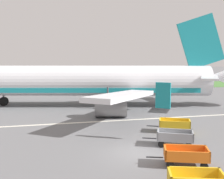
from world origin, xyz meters
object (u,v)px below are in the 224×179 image
object	(u,v)px
baggage_cart_third_in_row	(175,137)
baggage_cart_fourth_in_row	(174,125)
baggage_cart_second_in_row	(186,156)
airplane	(96,81)

from	to	relation	value
baggage_cart_third_in_row	baggage_cart_fourth_in_row	distance (m)	3.66
baggage_cart_second_in_row	airplane	bearing A→B (deg)	94.06
airplane	baggage_cart_third_in_row	distance (m)	17.40
airplane	baggage_cart_second_in_row	size ratio (longest dim) A/B	10.39
airplane	baggage_cart_second_in_row	xyz separation A→B (m)	(1.46, -20.63, -2.45)
baggage_cart_third_in_row	baggage_cart_fourth_in_row	world-z (taller)	same
airplane	baggage_cart_second_in_row	bearing A→B (deg)	-85.94
baggage_cart_third_in_row	baggage_cart_second_in_row	bearing A→B (deg)	-106.00
baggage_cart_second_in_row	baggage_cart_third_in_row	size ratio (longest dim) A/B	1.02
baggage_cart_third_in_row	baggage_cart_fourth_in_row	bearing A→B (deg)	64.95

